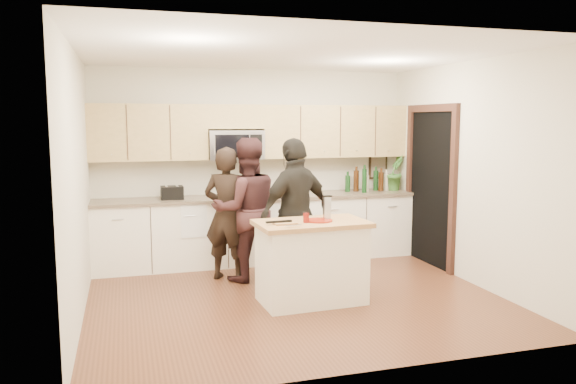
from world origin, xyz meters
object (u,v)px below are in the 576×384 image
object	(u,v)px
woman_left	(227,214)
woman_center	(246,210)
island	(311,261)
toaster	(172,193)
woman_right	(296,213)

from	to	relation	value
woman_left	woman_center	xyz separation A→B (m)	(0.22, -0.08, 0.05)
island	toaster	size ratio (longest dim) A/B	4.23
toaster	woman_left	xyz separation A→B (m)	(0.61, -0.76, -0.19)
woman_center	woman_right	xyz separation A→B (m)	(0.50, -0.46, 0.00)
toaster	woman_center	world-z (taller)	woman_center
woman_center	island	bearing A→B (deg)	111.86
woman_right	island	bearing A→B (deg)	64.29
toaster	woman_center	size ratio (longest dim) A/B	0.16
woman_center	woman_right	size ratio (longest dim) A/B	0.99
toaster	woman_left	distance (m)	0.99
island	woman_right	bearing A→B (deg)	86.94
island	woman_right	xyz separation A→B (m)	(0.00, 0.59, 0.44)
island	woman_center	distance (m)	1.24
woman_center	woman_right	bearing A→B (deg)	133.95
island	woman_right	size ratio (longest dim) A/B	0.69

